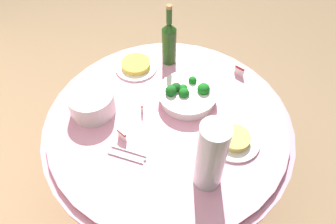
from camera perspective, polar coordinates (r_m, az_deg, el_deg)
ground_plane at (r=2.11m, az=-0.00°, el=-13.75°), size 6.00×6.00×0.00m
buffet_table at (r=1.78m, az=-0.00°, el=-8.50°), size 1.16×1.16×0.74m
broccoli_bowl at (r=1.53m, az=3.41°, el=3.07°), size 0.28×0.28×0.10m
plate_stack at (r=1.51m, az=-13.29°, el=1.64°), size 0.21×0.21×0.11m
wine_bottle at (r=1.68m, az=0.19°, el=12.33°), size 0.07×0.07×0.34m
decorative_fruit_vase at (r=1.19m, az=7.54°, el=-8.05°), size 0.11×0.11×0.34m
serving_tongs at (r=1.38m, az=-6.96°, el=-7.58°), size 0.13×0.16×0.01m
food_plate_noodles at (r=1.42m, az=11.68°, el=-4.82°), size 0.22×0.22×0.04m
food_plate_fried_egg at (r=1.72m, az=-5.65°, el=8.18°), size 0.22×0.22×0.04m
label_placard_front at (r=1.41m, az=-8.16°, el=-3.97°), size 0.05×0.03×0.05m
label_placard_mid at (r=1.70m, az=12.51°, el=7.26°), size 0.05×0.04×0.05m
label_placard_rear at (r=1.50m, az=-4.63°, el=1.28°), size 0.05×0.02×0.05m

